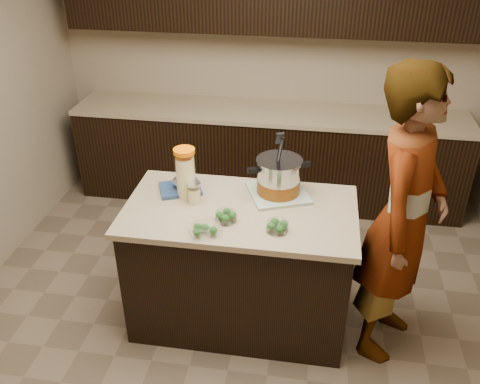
% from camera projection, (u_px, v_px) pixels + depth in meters
% --- Properties ---
extents(ground_plane, '(4.00, 4.00, 0.00)m').
position_uv_depth(ground_plane, '(240.00, 315.00, 3.63)').
color(ground_plane, brown).
rests_on(ground_plane, ground).
extents(room_shell, '(4.04, 4.04, 2.72)m').
position_uv_depth(room_shell, '(240.00, 82.00, 2.77)').
color(room_shell, tan).
rests_on(room_shell, ground).
extents(back_cabinets, '(3.60, 0.63, 2.33)m').
position_uv_depth(back_cabinets, '(270.00, 105.00, 4.64)').
color(back_cabinets, black).
rests_on(back_cabinets, ground).
extents(island, '(1.46, 0.81, 0.90)m').
position_uv_depth(island, '(240.00, 265.00, 3.41)').
color(island, black).
rests_on(island, ground).
extents(dish_towel, '(0.47, 0.47, 0.02)m').
position_uv_depth(dish_towel, '(278.00, 193.00, 3.33)').
color(dish_towel, '#618459').
rests_on(dish_towel, island).
extents(stock_pot, '(0.40, 0.39, 0.42)m').
position_uv_depth(stock_pot, '(279.00, 178.00, 3.27)').
color(stock_pot, '#B7B7BC').
rests_on(stock_pot, dish_towel).
extents(lemonade_pitcher, '(0.18, 0.18, 0.33)m').
position_uv_depth(lemonade_pitcher, '(186.00, 175.00, 3.24)').
color(lemonade_pitcher, '#F3E094').
rests_on(lemonade_pitcher, island).
extents(mason_jar, '(0.10, 0.10, 0.15)m').
position_uv_depth(mason_jar, '(194.00, 193.00, 3.21)').
color(mason_jar, '#F3E094').
rests_on(mason_jar, island).
extents(broccoli_tub_left, '(0.16, 0.16, 0.06)m').
position_uv_depth(broccoli_tub_left, '(226.00, 217.00, 3.05)').
color(broccoli_tub_left, silver).
rests_on(broccoli_tub_left, island).
extents(broccoli_tub_right, '(0.15, 0.15, 0.06)m').
position_uv_depth(broccoli_tub_right, '(277.00, 227.00, 2.95)').
color(broccoli_tub_right, silver).
rests_on(broccoli_tub_right, island).
extents(broccoli_tub_rect, '(0.21, 0.19, 0.06)m').
position_uv_depth(broccoli_tub_rect, '(205.00, 230.00, 2.93)').
color(broccoli_tub_rect, silver).
rests_on(broccoli_tub_rect, island).
extents(blue_tray, '(0.33, 0.30, 0.10)m').
position_uv_depth(blue_tray, '(181.00, 186.00, 3.36)').
color(blue_tray, navy).
rests_on(blue_tray, island).
extents(person, '(0.68, 0.81, 1.89)m').
position_uv_depth(person, '(403.00, 220.00, 2.98)').
color(person, gray).
rests_on(person, ground).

